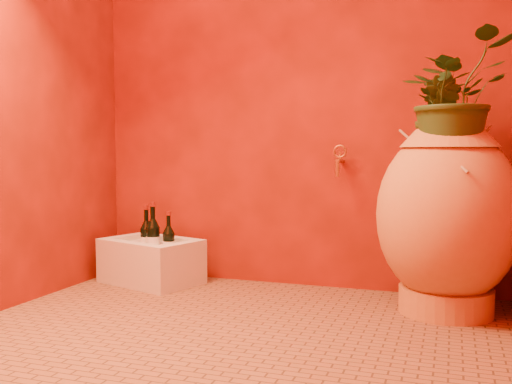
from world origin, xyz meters
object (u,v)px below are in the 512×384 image
at_px(wine_bottle_a, 153,239).
at_px(wall_tap, 339,159).
at_px(wine_bottle_b, 169,243).
at_px(wine_bottle_c, 147,239).
at_px(amphora, 447,214).
at_px(stone_basin, 151,262).

height_order(wine_bottle_a, wall_tap, wall_tap).
relative_size(wine_bottle_b, wine_bottle_c, 0.92).
bearing_deg(wine_bottle_b, wine_bottle_a, 175.71).
bearing_deg(wine_bottle_a, amphora, -3.15).
relative_size(wine_bottle_c, wall_tap, 1.80).
height_order(amphora, wine_bottle_a, amphora).
distance_m(wine_bottle_a, wine_bottle_c, 0.09).
distance_m(wine_bottle_b, wall_tap, 1.12).
relative_size(stone_basin, wall_tap, 3.69).
height_order(amphora, wine_bottle_c, amphora).
bearing_deg(stone_basin, wine_bottle_c, 142.91).
distance_m(stone_basin, wall_tap, 1.29).
distance_m(stone_basin, wine_bottle_b, 0.18).
bearing_deg(wall_tap, wine_bottle_b, -169.86).
height_order(wine_bottle_b, wine_bottle_c, wine_bottle_c).
bearing_deg(wine_bottle_a, wine_bottle_b, -4.29).
distance_m(amphora, stone_basin, 1.74).
bearing_deg(stone_basin, wine_bottle_b, -7.10).
bearing_deg(wine_bottle_a, stone_basin, 157.30).
bearing_deg(wine_bottle_c, amphora, -4.60).
xyz_separation_m(wine_bottle_b, wine_bottle_c, (-0.18, 0.06, 0.01)).
bearing_deg(amphora, wine_bottle_b, 176.93).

